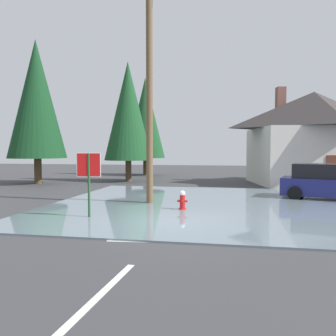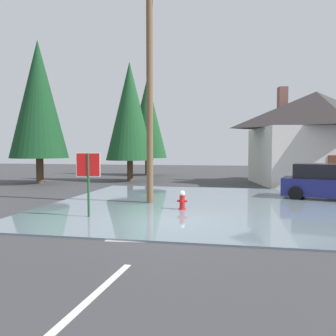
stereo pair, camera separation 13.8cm
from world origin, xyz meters
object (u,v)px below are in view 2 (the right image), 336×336
object	(u,v)px
fire_hydrant	(182,201)
pine_tree_short_left	(38,99)
house	(315,136)
stop_sign_near	(88,171)
parked_car	(328,183)
pine_tree_mid_left	(130,111)
pine_tree_tall_left	(147,118)
utility_pole	(150,89)

from	to	relation	value
fire_hydrant	pine_tree_short_left	bearing A→B (deg)	142.95
house	pine_tree_short_left	bearing A→B (deg)	-170.06
fire_hydrant	pine_tree_short_left	distance (m)	15.00
stop_sign_near	parked_car	distance (m)	11.02
stop_sign_near	pine_tree_mid_left	world-z (taller)	pine_tree_mid_left
house	parked_car	bearing A→B (deg)	-98.03
stop_sign_near	pine_tree_tall_left	distance (m)	19.74
house	pine_tree_short_left	distance (m)	18.95
pine_tree_tall_left	pine_tree_mid_left	size ratio (longest dim) A/B	1.01
utility_pole	house	bearing A→B (deg)	49.15
fire_hydrant	house	size ratio (longest dim) A/B	0.08
utility_pole	parked_car	distance (m)	9.28
house	pine_tree_mid_left	size ratio (longest dim) A/B	1.07
house	pine_tree_short_left	world-z (taller)	pine_tree_short_left
house	pine_tree_mid_left	bearing A→B (deg)	-177.53
parked_car	pine_tree_tall_left	distance (m)	18.33
pine_tree_short_left	parked_car	bearing A→B (deg)	-14.07
parked_car	fire_hydrant	bearing A→B (deg)	-146.94
stop_sign_near	pine_tree_mid_left	distance (m)	13.86
stop_sign_near	house	xyz separation A→B (m)	(10.23, 13.69, 1.64)
fire_hydrant	pine_tree_tall_left	size ratio (longest dim) A/B	0.09
pine_tree_tall_left	fire_hydrant	bearing A→B (deg)	-71.40
stop_sign_near	pine_tree_mid_left	xyz separation A→B (m)	(-2.64, 13.14, 3.53)
utility_pole	stop_sign_near	bearing A→B (deg)	-111.11
parked_car	pine_tree_short_left	size ratio (longest dim) A/B	0.46
fire_hydrant	house	bearing A→B (deg)	57.91
house	pine_tree_mid_left	distance (m)	13.02
stop_sign_near	house	distance (m)	17.17
parked_car	pine_tree_short_left	xyz separation A→B (m)	(-17.43, 4.37, 4.95)
stop_sign_near	parked_car	world-z (taller)	stop_sign_near
fire_hydrant	pine_tree_tall_left	xyz separation A→B (m)	(-5.78, 17.18, 4.81)
utility_pole	fire_hydrant	bearing A→B (deg)	-40.12
fire_hydrant	pine_tree_mid_left	bearing A→B (deg)	116.50
house	fire_hydrant	bearing A→B (deg)	-122.09
pine_tree_tall_left	pine_tree_mid_left	bearing A→B (deg)	-87.79
pine_tree_tall_left	pine_tree_short_left	size ratio (longest dim) A/B	0.90
house	parked_car	size ratio (longest dim) A/B	2.06
fire_hydrant	pine_tree_mid_left	world-z (taller)	pine_tree_mid_left
parked_car	pine_tree_mid_left	bearing A→B (deg)	149.12
utility_pole	parked_car	world-z (taller)	utility_pole
pine_tree_tall_left	pine_tree_short_left	bearing A→B (deg)	-121.68
house	pine_tree_short_left	xyz separation A→B (m)	(-18.50, -3.24, 2.51)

